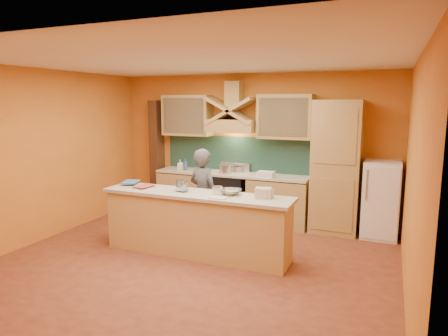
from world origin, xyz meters
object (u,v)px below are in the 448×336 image
at_px(mixing_bowl, 231,192).
at_px(person, 203,195).
at_px(stove, 231,197).
at_px(kitchen_scale, 217,191).
at_px(fridge, 381,200).

bearing_deg(mixing_bowl, person, 144.05).
distance_m(stove, kitchen_scale, 2.04).
height_order(fridge, kitchen_scale, fridge).
xyz_separation_m(fridge, mixing_bowl, (-1.99, -1.80, 0.33)).
relative_size(stove, fridge, 0.69).
height_order(person, mixing_bowl, person).
bearing_deg(kitchen_scale, stove, 84.54).
height_order(stove, kitchen_scale, kitchen_scale).
bearing_deg(kitchen_scale, fridge, 19.81).
bearing_deg(fridge, stove, 180.00).
relative_size(person, kitchen_scale, 11.65).
xyz_separation_m(kitchen_scale, mixing_bowl, (0.17, 0.09, -0.02)).
distance_m(fridge, person, 2.97).
distance_m(stove, person, 1.35).
distance_m(person, mixing_bowl, 0.86).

